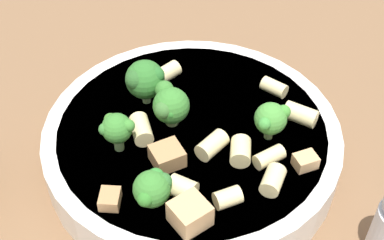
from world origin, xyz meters
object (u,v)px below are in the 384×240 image
at_px(broccoli_floret_1, 145,79).
at_px(rigatoni_1, 269,157).
at_px(rigatoni_3, 274,87).
at_px(chicken_chunk_2, 190,214).
at_px(broccoli_floret_4, 271,119).
at_px(rigatoni_7, 141,129).
at_px(rigatoni_5, 228,198).
at_px(rigatoni_6, 167,73).
at_px(broccoli_floret_3, 117,128).
at_px(rigatoni_0, 301,114).
at_px(rigatoni_9, 241,151).
at_px(chicken_chunk_3, 305,161).
at_px(broccoli_floret_0, 171,104).
at_px(pasta_bowl, 192,141).
at_px(rigatoni_8, 183,188).
at_px(rigatoni_4, 212,145).
at_px(rigatoni_2, 273,180).
at_px(chicken_chunk_0, 167,156).
at_px(broccoli_floret_2, 154,188).
at_px(chicken_chunk_1, 110,199).

relative_size(broccoli_floret_1, rigatoni_1, 1.73).
distance_m(rigatoni_3, chicken_chunk_2, 0.17).
xyz_separation_m(broccoli_floret_4, rigatoni_3, (0.06, 0.01, -0.02)).
bearing_deg(broccoli_floret_1, rigatoni_7, -161.49).
bearing_deg(rigatoni_5, broccoli_floret_4, -8.57).
bearing_deg(rigatoni_6, broccoli_floret_3, 178.03).
height_order(broccoli_floret_3, rigatoni_7, broccoli_floret_3).
relative_size(rigatoni_1, chicken_chunk_2, 0.98).
xyz_separation_m(rigatoni_0, rigatoni_9, (-0.06, 0.04, 0.00)).
bearing_deg(broccoli_floret_4, chicken_chunk_3, -121.26).
bearing_deg(broccoli_floret_0, rigatoni_6, 25.72).
height_order(pasta_bowl, rigatoni_0, rigatoni_0).
distance_m(broccoli_floret_3, rigatoni_1, 0.13).
distance_m(rigatoni_5, rigatoni_8, 0.04).
bearing_deg(pasta_bowl, chicken_chunk_2, -160.72).
bearing_deg(broccoli_floret_4, broccoli_floret_1, 87.32).
bearing_deg(broccoli_floret_3, pasta_bowl, -48.33).
distance_m(broccoli_floret_4, rigatoni_8, 0.10).
bearing_deg(rigatoni_4, chicken_chunk_3, -81.47).
bearing_deg(rigatoni_2, rigatoni_7, 82.43).
height_order(pasta_bowl, chicken_chunk_2, chicken_chunk_2).
bearing_deg(rigatoni_8, rigatoni_5, -82.84).
bearing_deg(broccoli_floret_0, broccoli_floret_3, 147.34).
bearing_deg(chicken_chunk_0, rigatoni_7, 57.57).
distance_m(broccoli_floret_3, rigatoni_0, 0.17).
bearing_deg(rigatoni_5, broccoli_floret_0, 46.84).
distance_m(broccoli_floret_2, rigatoni_5, 0.06).
bearing_deg(rigatoni_3, chicken_chunk_0, 152.18).
bearing_deg(broccoli_floret_3, rigatoni_9, -76.18).
height_order(rigatoni_1, chicken_chunk_1, rigatoni_1).
height_order(chicken_chunk_0, chicken_chunk_1, chicken_chunk_0).
xyz_separation_m(broccoli_floret_1, chicken_chunk_3, (-0.03, -0.16, -0.02)).
height_order(broccoli_floret_3, chicken_chunk_2, broccoli_floret_3).
relative_size(pasta_bowl, rigatoni_4, 9.74).
height_order(broccoli_floret_2, rigatoni_3, broccoli_floret_2).
bearing_deg(pasta_bowl, chicken_chunk_3, -95.35).
height_order(broccoli_floret_4, rigatoni_2, broccoli_floret_4).
distance_m(rigatoni_4, rigatoni_6, 0.11).
bearing_deg(rigatoni_1, rigatoni_5, 159.75).
distance_m(rigatoni_7, rigatoni_8, 0.08).
height_order(broccoli_floret_3, rigatoni_5, broccoli_floret_3).
distance_m(broccoli_floret_1, chicken_chunk_3, 0.16).
distance_m(chicken_chunk_1, chicken_chunk_3, 0.16).
bearing_deg(rigatoni_0, rigatoni_4, 135.34).
bearing_deg(rigatoni_5, rigatoni_4, 31.14).
distance_m(rigatoni_3, rigatoni_4, 0.10).
height_order(pasta_bowl, rigatoni_5, rigatoni_5).
bearing_deg(rigatoni_5, chicken_chunk_3, -39.25).
bearing_deg(broccoli_floret_4, rigatoni_2, -162.96).
relative_size(rigatoni_1, rigatoni_2, 1.06).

